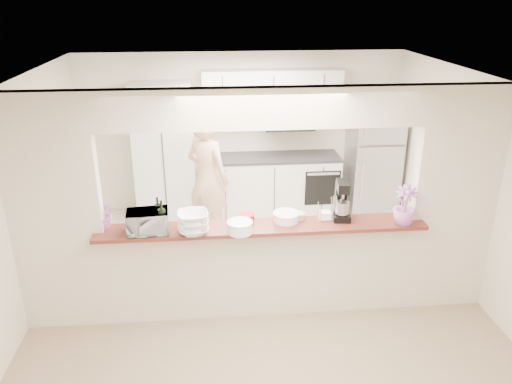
{
  "coord_description": "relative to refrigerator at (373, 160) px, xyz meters",
  "views": [
    {
      "loc": [
        -0.5,
        -4.65,
        3.33
      ],
      "look_at": [
        -0.03,
        0.3,
        1.32
      ],
      "focal_mm": 35.0,
      "sensor_mm": 36.0,
      "label": 1
    }
  ],
  "objects": [
    {
      "name": "floor",
      "position": [
        -2.05,
        -2.65,
        -0.85
      ],
      "size": [
        6.0,
        6.0,
        0.0
      ],
      "primitive_type": "plane",
      "color": "gray",
      "rests_on": "ground"
    },
    {
      "name": "tile_overlay",
      "position": [
        -2.05,
        -1.1,
        -0.84
      ],
      "size": [
        5.0,
        2.9,
        0.01
      ],
      "primitive_type": "cube",
      "color": "beige",
      "rests_on": "floor"
    },
    {
      "name": "partition",
      "position": [
        -2.05,
        -2.65,
        0.63
      ],
      "size": [
        5.0,
        0.15,
        2.5
      ],
      "color": "beige",
      "rests_on": "floor"
    },
    {
      "name": "bar_counter",
      "position": [
        -2.05,
        -2.65,
        -0.27
      ],
      "size": [
        3.4,
        0.38,
        1.09
      ],
      "color": "beige",
      "rests_on": "floor"
    },
    {
      "name": "kitchen_cabinets",
      "position": [
        -2.24,
        0.07,
        0.12
      ],
      "size": [
        3.15,
        0.62,
        2.25
      ],
      "color": "silver",
      "rests_on": "floor"
    },
    {
      "name": "refrigerator",
      "position": [
        0.0,
        0.0,
        0.0
      ],
      "size": [
        0.75,
        0.7,
        1.7
      ],
      "primitive_type": "cube",
      "color": "#A2A2A7",
      "rests_on": "floor"
    },
    {
      "name": "flower_left",
      "position": [
        -3.65,
        -2.6,
        0.39
      ],
      "size": [
        0.31,
        0.29,
        0.3
      ],
      "primitive_type": "imported",
      "rotation": [
        0.0,
        0.0,
        -0.23
      ],
      "color": "#CC6CB7",
      "rests_on": "bar_counter"
    },
    {
      "name": "wine_bottle_a",
      "position": [
        -3.11,
        -2.6,
        0.36
      ],
      "size": [
        0.06,
        0.06,
        0.31
      ],
      "color": "black",
      "rests_on": "bar_counter"
    },
    {
      "name": "wine_bottle_b",
      "position": [
        -3.05,
        -2.8,
        0.38
      ],
      "size": [
        0.07,
        0.07,
        0.36
      ],
      "color": "black",
      "rests_on": "bar_counter"
    },
    {
      "name": "toaster_oven",
      "position": [
        -3.2,
        -2.74,
        0.35
      ],
      "size": [
        0.43,
        0.31,
        0.23
      ],
      "primitive_type": "imported",
      "rotation": [
        0.0,
        0.0,
        0.09
      ],
      "color": "#B7B7BC",
      "rests_on": "bar_counter"
    },
    {
      "name": "serving_bowls",
      "position": [
        -2.75,
        -2.82,
        0.35
      ],
      "size": [
        0.34,
        0.34,
        0.23
      ],
      "primitive_type": "imported",
      "rotation": [
        0.0,
        0.0,
        0.12
      ],
      "color": "white",
      "rests_on": "bar_counter"
    },
    {
      "name": "plate_stack_a",
      "position": [
        -2.29,
        -2.84,
        0.3
      ],
      "size": [
        0.26,
        0.26,
        0.12
      ],
      "color": "white",
      "rests_on": "bar_counter"
    },
    {
      "name": "plate_stack_b",
      "position": [
        -1.79,
        -2.62,
        0.29
      ],
      "size": [
        0.28,
        0.28,
        0.1
      ],
      "color": "white",
      "rests_on": "bar_counter"
    },
    {
      "name": "red_bowl",
      "position": [
        -2.2,
        -2.57,
        0.28
      ],
      "size": [
        0.16,
        0.16,
        0.08
      ],
      "primitive_type": "cylinder",
      "color": "maroon",
      "rests_on": "bar_counter"
    },
    {
      "name": "tan_bowl",
      "position": [
        -1.65,
        -2.57,
        0.27
      ],
      "size": [
        0.14,
        0.14,
        0.06
      ],
      "primitive_type": "cylinder",
      "color": "tan",
      "rests_on": "bar_counter"
    },
    {
      "name": "utensil_caddy",
      "position": [
        -1.31,
        -2.6,
        0.34
      ],
      "size": [
        0.26,
        0.15,
        0.25
      ],
      "color": "silver",
      "rests_on": "bar_counter"
    },
    {
      "name": "stand_mixer",
      "position": [
        -1.2,
        -2.59,
        0.43
      ],
      "size": [
        0.21,
        0.31,
        0.42
      ],
      "color": "black",
      "rests_on": "bar_counter"
    },
    {
      "name": "flower_right",
      "position": [
        -0.6,
        -2.8,
        0.45
      ],
      "size": [
        0.25,
        0.25,
        0.41
      ],
      "primitive_type": "imported",
      "rotation": [
        0.0,
        0.0,
        -0.07
      ],
      "color": "#B863B5",
      "rests_on": "bar_counter"
    },
    {
      "name": "person",
      "position": [
        -2.61,
        -0.84,
        0.07
      ],
      "size": [
        0.8,
        0.77,
        1.84
      ],
      "primitive_type": "imported",
      "rotation": [
        0.0,
        0.0,
        2.46
      ],
      "color": "#DBAD8E",
      "rests_on": "floor"
    }
  ]
}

